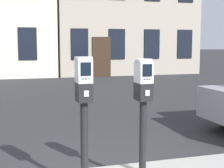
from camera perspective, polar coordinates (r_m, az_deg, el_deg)
name	(u,v)px	position (r m, az deg, el deg)	size (l,w,h in m)	color
parking_meter_near_kerb	(84,96)	(4.02, -4.70, -2.02)	(0.22, 0.25, 1.48)	black
parking_meter_twin_adjacent	(143,95)	(4.24, 5.24, -1.88)	(0.22, 0.25, 1.44)	black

